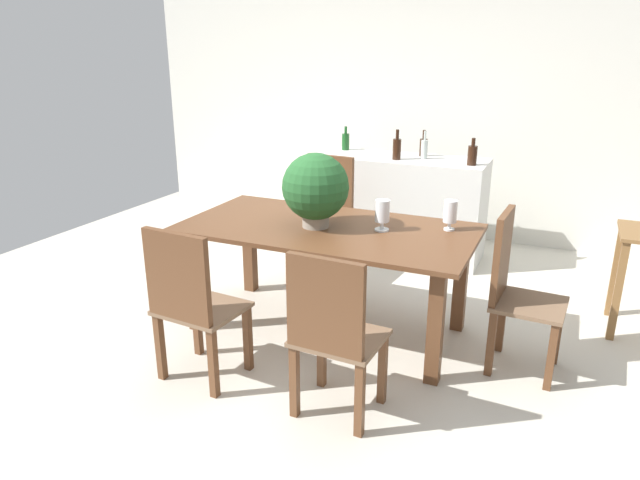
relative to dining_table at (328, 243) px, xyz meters
The scene contains 17 objects.
ground_plane 0.65m from the dining_table, 90.00° to the right, with size 7.04×7.04×0.00m, color beige.
back_wall 2.64m from the dining_table, 90.00° to the left, with size 6.40×0.10×2.60m, color silver.
dining_table is the anchor object (origin of this frame).
chair_foot_end 1.24m from the dining_table, ahead, with size 0.44×0.43×1.00m.
chair_far_left 1.06m from the dining_table, 114.31° to the left, with size 0.51×0.46×1.05m.
chair_near_left 1.06m from the dining_table, 115.32° to the right, with size 0.51×0.45×0.97m.
chair_near_right 1.05m from the dining_table, 65.18° to the right, with size 0.47×0.42×0.96m.
flower_centerpiece 0.39m from the dining_table, 153.40° to the right, with size 0.45×0.45×0.50m.
crystal_vase_left 0.44m from the dining_table, 10.51° to the left, with size 0.10×0.10×0.21m.
crystal_vase_center_near 0.84m from the dining_table, 18.69° to the left, with size 0.09×0.09×0.20m.
wine_glass 0.53m from the dining_table, 132.28° to the left, with size 0.06×0.06×0.16m.
kitchen_counter 1.75m from the dining_table, 90.71° to the left, with size 1.61×0.61×0.94m, color silver.
wine_bottle_amber 1.82m from the dining_table, 83.46° to the left, with size 0.06×0.06×0.25m.
wine_bottle_clear 1.81m from the dining_table, 68.15° to the left, with size 0.08×0.08×0.24m.
wine_bottle_tall 2.05m from the dining_table, 108.31° to the left, with size 0.07×0.07×0.23m.
wine_bottle_green 1.95m from the dining_table, 85.22° to the left, with size 0.07×0.07×0.24m.
wine_bottle_dark 1.67m from the dining_table, 90.61° to the left, with size 0.08×0.08×0.27m.
Camera 1 is at (1.46, -3.34, 1.92)m, focal length 32.07 mm.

